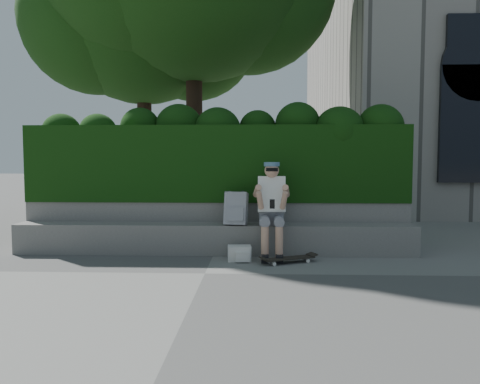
{
  "coord_description": "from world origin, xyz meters",
  "views": [
    {
      "loc": [
        0.66,
        -5.72,
        1.42
      ],
      "look_at": [
        0.4,
        1.0,
        0.95
      ],
      "focal_mm": 35.0,
      "sensor_mm": 36.0,
      "label": 1
    }
  ],
  "objects_px": {
    "backpack_plaid": "(236,209)",
    "skateboard": "(289,259)",
    "person": "(272,205)",
    "backpack_ground": "(239,253)"
  },
  "relations": [
    {
      "from": "backpack_plaid",
      "to": "skateboard",
      "type": "bearing_deg",
      "value": -25.29
    },
    {
      "from": "person",
      "to": "skateboard",
      "type": "xyz_separation_m",
      "value": [
        0.22,
        -0.45,
        -0.69
      ]
    },
    {
      "from": "backpack_ground",
      "to": "backpack_plaid",
      "type": "bearing_deg",
      "value": 95.07
    },
    {
      "from": "person",
      "to": "backpack_plaid",
      "type": "height_order",
      "value": "person"
    },
    {
      "from": "person",
      "to": "backpack_ground",
      "type": "distance_m",
      "value": 0.85
    },
    {
      "from": "person",
      "to": "backpack_plaid",
      "type": "bearing_deg",
      "value": 171.14
    },
    {
      "from": "person",
      "to": "skateboard",
      "type": "distance_m",
      "value": 0.85
    },
    {
      "from": "skateboard",
      "to": "backpack_ground",
      "type": "relative_size",
      "value": 2.3
    },
    {
      "from": "skateboard",
      "to": "backpack_ground",
      "type": "height_order",
      "value": "backpack_ground"
    },
    {
      "from": "backpack_ground",
      "to": "skateboard",
      "type": "bearing_deg",
      "value": -15.39
    }
  ]
}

